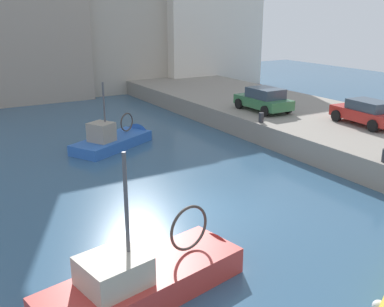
# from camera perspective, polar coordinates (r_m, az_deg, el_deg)

# --- Properties ---
(water_surface) EXTENTS (80.00, 80.00, 0.00)m
(water_surface) POSITION_cam_1_polar(r_m,az_deg,el_deg) (16.99, 2.04, -7.13)
(water_surface) COLOR #335675
(water_surface) RESTS_ON ground
(fishing_boat_blue) EXTENTS (5.73, 4.22, 4.50)m
(fishing_boat_blue) POSITION_cam_1_polar(r_m,az_deg,el_deg) (25.16, -9.50, 1.27)
(fishing_boat_blue) COLOR #2D60B7
(fishing_boat_blue) RESTS_ON ground
(fishing_boat_red) EXTENTS (6.57, 2.95, 4.89)m
(fishing_boat_red) POSITION_cam_1_polar(r_m,az_deg,el_deg) (12.45, -4.83, -16.60)
(fishing_boat_red) COLOR #BC3833
(fishing_boat_red) RESTS_ON ground
(parked_car_red) EXTENTS (2.06, 3.92, 1.37)m
(parked_car_red) POSITION_cam_1_polar(r_m,az_deg,el_deg) (26.09, 21.33, 4.91)
(parked_car_red) COLOR red
(parked_car_red) RESTS_ON quay_wall
(parked_car_green) EXTENTS (1.99, 3.81, 1.45)m
(parked_car_green) POSITION_cam_1_polar(r_m,az_deg,el_deg) (28.16, 9.13, 6.82)
(parked_car_green) COLOR #387547
(parked_car_green) RESTS_ON quay_wall
(mooring_bollard_north) EXTENTS (0.28, 0.28, 0.55)m
(mooring_bollard_north) POSITION_cam_1_polar(r_m,az_deg,el_deg) (25.27, 8.80, 4.54)
(mooring_bollard_north) COLOR #2D2D33
(mooring_bollard_north) RESTS_ON quay_wall
(waterfront_building_west_mid) EXTENTS (10.47, 8.83, 13.99)m
(waterfront_building_west_mid) POSITION_cam_1_polar(r_m,az_deg,el_deg) (47.32, 0.68, 17.53)
(waterfront_building_west_mid) COLOR silver
(waterfront_building_west_mid) RESTS_ON ground
(waterfront_building_central) EXTENTS (10.80, 8.12, 15.05)m
(waterfront_building_central) POSITION_cam_1_polar(r_m,az_deg,el_deg) (43.90, -11.38, 17.89)
(waterfront_building_central) COLOR #B2A899
(waterfront_building_central) RESTS_ON ground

